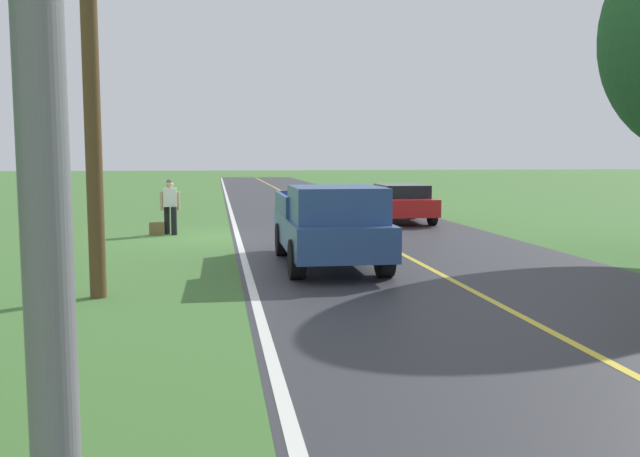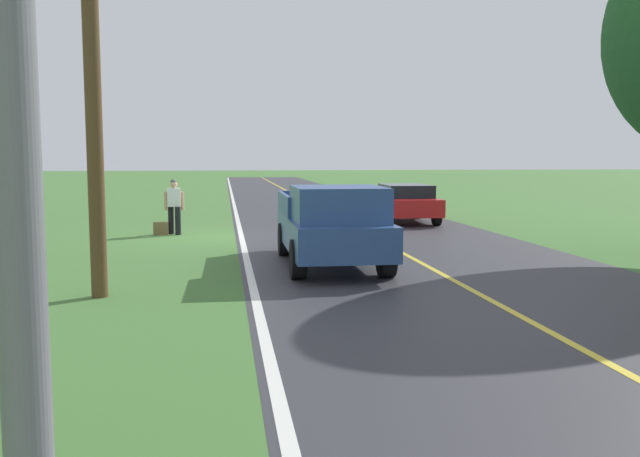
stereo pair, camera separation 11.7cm
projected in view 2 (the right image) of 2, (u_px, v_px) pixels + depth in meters
ground_plane at (215, 236)px, 20.78m from camera, size 200.00×200.00×0.00m
road_surface at (367, 234)px, 21.45m from camera, size 8.28×120.00×0.00m
lane_edge_line at (241, 236)px, 20.90m from camera, size 0.16×117.60×0.00m
lane_centre_line at (367, 234)px, 21.45m from camera, size 0.14×117.60×0.00m
hitchhiker_walking at (174, 203)px, 21.23m from camera, size 0.62×0.51×1.75m
suitcase_carried at (161, 228)px, 21.16m from camera, size 0.47×0.21×0.41m
pickup_truck_passing at (332, 223)px, 14.97m from camera, size 2.14×5.42×1.82m
sedan_near_oncoming at (405, 202)px, 25.28m from camera, size 2.04×4.46×1.41m
utility_pole_roadside at (92, 61)px, 11.40m from camera, size 0.28×0.28×8.09m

